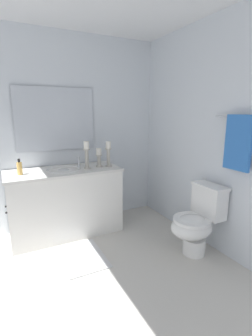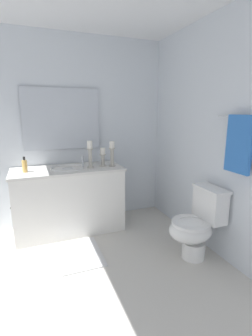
{
  "view_description": "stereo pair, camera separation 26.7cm",
  "coord_description": "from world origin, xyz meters",
  "px_view_note": "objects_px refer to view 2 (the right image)",
  "views": [
    {
      "loc": [
        1.85,
        -0.8,
        1.5
      ],
      "look_at": [
        -0.47,
        0.38,
        0.9
      ],
      "focal_mm": 26.27,
      "sensor_mm": 36.0,
      "label": 1
    },
    {
      "loc": [
        1.96,
        -0.56,
        1.5
      ],
      "look_at": [
        -0.47,
        0.38,
        0.9
      ],
      "focal_mm": 26.27,
      "sensor_mm": 36.0,
      "label": 2
    }
  ],
  "objects_px": {
    "toilet": "(196,225)",
    "towel_near_vanity": "(239,144)",
    "mirror": "(62,119)",
    "candle_holder_short": "(103,157)",
    "vanity_cabinet": "(69,200)",
    "sink_basin": "(68,171)",
    "towel_bar": "(243,117)",
    "bath_mat": "(80,254)",
    "candle_holder_mid": "(90,153)",
    "soap_bottle": "(25,166)",
    "candle_holder_tall": "(112,153)"
  },
  "relations": [
    {
      "from": "toilet",
      "to": "towel_near_vanity",
      "type": "xyz_separation_m",
      "value": [
        0.24,
        0.2,
        0.85
      ]
    },
    {
      "from": "mirror",
      "to": "candle_holder_short",
      "type": "height_order",
      "value": "mirror"
    },
    {
      "from": "vanity_cabinet",
      "to": "sink_basin",
      "type": "height_order",
      "value": "sink_basin"
    },
    {
      "from": "sink_basin",
      "to": "towel_bar",
      "type": "height_order",
      "value": "towel_bar"
    },
    {
      "from": "candle_holder_short",
      "to": "towel_near_vanity",
      "type": "distance_m",
      "value": 1.6
    },
    {
      "from": "mirror",
      "to": "candle_holder_short",
      "type": "bearing_deg",
      "value": 54.77
    },
    {
      "from": "candle_holder_short",
      "to": "bath_mat",
      "type": "distance_m",
      "value": 1.19
    },
    {
      "from": "toilet",
      "to": "towel_near_vanity",
      "type": "bearing_deg",
      "value": 39.88
    },
    {
      "from": "sink_basin",
      "to": "candle_holder_mid",
      "type": "bearing_deg",
      "value": 77.01
    },
    {
      "from": "bath_mat",
      "to": "mirror",
      "type": "bearing_deg",
      "value": 180.0
    },
    {
      "from": "sink_basin",
      "to": "bath_mat",
      "type": "bearing_deg",
      "value": -0.09
    },
    {
      "from": "candle_holder_short",
      "to": "towel_near_vanity",
      "type": "height_order",
      "value": "towel_near_vanity"
    },
    {
      "from": "mirror",
      "to": "toilet",
      "type": "xyz_separation_m",
      "value": [
        1.37,
        1.12,
        -1.04
      ]
    },
    {
      "from": "candle_holder_short",
      "to": "sink_basin",
      "type": "bearing_deg",
      "value": -94.11
    },
    {
      "from": "soap_bottle",
      "to": "candle_holder_tall",
      "type": "bearing_deg",
      "value": 86.78
    },
    {
      "from": "candle_holder_short",
      "to": "toilet",
      "type": "height_order",
      "value": "candle_holder_short"
    },
    {
      "from": "soap_bottle",
      "to": "bath_mat",
      "type": "bearing_deg",
      "value": 38.54
    },
    {
      "from": "sink_basin",
      "to": "mirror",
      "type": "xyz_separation_m",
      "value": [
        -0.28,
        -0.0,
        0.62
      ]
    },
    {
      "from": "candle_holder_tall",
      "to": "towel_near_vanity",
      "type": "relative_size",
      "value": 0.61
    },
    {
      "from": "mirror",
      "to": "soap_bottle",
      "type": "height_order",
      "value": "mirror"
    },
    {
      "from": "vanity_cabinet",
      "to": "mirror",
      "type": "relative_size",
      "value": 1.39
    },
    {
      "from": "candle_holder_mid",
      "to": "vanity_cabinet",
      "type": "bearing_deg",
      "value": -102.94
    },
    {
      "from": "candle_holder_tall",
      "to": "bath_mat",
      "type": "bearing_deg",
      "value": -45.17
    },
    {
      "from": "candle_holder_short",
      "to": "soap_bottle",
      "type": "height_order",
      "value": "candle_holder_short"
    },
    {
      "from": "toilet",
      "to": "candle_holder_short",
      "type": "bearing_deg",
      "value": -147.28
    },
    {
      "from": "candle_holder_short",
      "to": "bath_mat",
      "type": "xyz_separation_m",
      "value": [
        0.59,
        -0.44,
        -0.93
      ]
    },
    {
      "from": "sink_basin",
      "to": "towel_near_vanity",
      "type": "bearing_deg",
      "value": 44.79
    },
    {
      "from": "vanity_cabinet",
      "to": "mirror",
      "type": "bearing_deg",
      "value": 179.99
    },
    {
      "from": "candle_holder_short",
      "to": "mirror",
      "type": "bearing_deg",
      "value": -125.23
    },
    {
      "from": "towel_bar",
      "to": "vanity_cabinet",
      "type": "bearing_deg",
      "value": -134.8
    },
    {
      "from": "sink_basin",
      "to": "mirror",
      "type": "bearing_deg",
      "value": -179.8
    },
    {
      "from": "vanity_cabinet",
      "to": "candle_holder_mid",
      "type": "relative_size",
      "value": 4.02
    },
    {
      "from": "sink_basin",
      "to": "mirror",
      "type": "height_order",
      "value": "mirror"
    },
    {
      "from": "bath_mat",
      "to": "sink_basin",
      "type": "bearing_deg",
      "value": 179.91
    },
    {
      "from": "vanity_cabinet",
      "to": "sink_basin",
      "type": "relative_size",
      "value": 3.33
    },
    {
      "from": "sink_basin",
      "to": "candle_holder_tall",
      "type": "bearing_deg",
      "value": 81.93
    },
    {
      "from": "vanity_cabinet",
      "to": "sink_basin",
      "type": "xyz_separation_m",
      "value": [
        -0.0,
        0.0,
        0.37
      ]
    },
    {
      "from": "candle_holder_short",
      "to": "candle_holder_mid",
      "type": "distance_m",
      "value": 0.18
    },
    {
      "from": "candle_holder_tall",
      "to": "candle_holder_short",
      "type": "relative_size",
      "value": 1.35
    },
    {
      "from": "candle_holder_mid",
      "to": "candle_holder_short",
      "type": "bearing_deg",
      "value": 100.38
    },
    {
      "from": "candle_holder_short",
      "to": "candle_holder_mid",
      "type": "bearing_deg",
      "value": -79.62
    },
    {
      "from": "candle_holder_short",
      "to": "toilet",
      "type": "relative_size",
      "value": 0.31
    },
    {
      "from": "candle_holder_tall",
      "to": "candle_holder_short",
      "type": "distance_m",
      "value": 0.13
    },
    {
      "from": "candle_holder_mid",
      "to": "bath_mat",
      "type": "distance_m",
      "value": 1.17
    },
    {
      "from": "vanity_cabinet",
      "to": "candle_holder_short",
      "type": "bearing_deg",
      "value": 85.9
    },
    {
      "from": "toilet",
      "to": "bath_mat",
      "type": "distance_m",
      "value": 1.27
    },
    {
      "from": "candle_holder_tall",
      "to": "toilet",
      "type": "bearing_deg",
      "value": 29.43
    },
    {
      "from": "mirror",
      "to": "toilet",
      "type": "bearing_deg",
      "value": 39.3
    },
    {
      "from": "vanity_cabinet",
      "to": "towel_bar",
      "type": "bearing_deg",
      "value": 45.2
    },
    {
      "from": "candle_holder_mid",
      "to": "towel_bar",
      "type": "height_order",
      "value": "towel_bar"
    }
  ]
}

